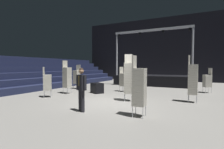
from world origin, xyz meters
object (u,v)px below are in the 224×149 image
at_px(equipment_road_case, 97,88).
at_px(chair_stack_mid_centre, 128,78).
at_px(stage_riser, 154,79).
at_px(chair_stack_rear_right, 207,80).
at_px(chair_stack_rear_centre, 139,86).
at_px(chair_stack_mid_right, 123,79).
at_px(man_with_tie, 81,87).
at_px(chair_stack_front_right, 67,77).
at_px(chair_stack_rear_left, 47,82).
at_px(chair_stack_mid_left, 77,77).
at_px(chair_stack_front_left, 193,79).

bearing_deg(equipment_road_case, chair_stack_mid_centre, -28.61).
xyz_separation_m(stage_riser, chair_stack_mid_centre, (0.69, -8.58, 0.68)).
xyz_separation_m(chair_stack_rear_right, chair_stack_rear_centre, (-2.36, -7.71, 0.25)).
relative_size(chair_stack_mid_right, chair_stack_mid_centre, 0.73).
xyz_separation_m(man_with_tie, equipment_road_case, (-2.09, 4.52, -0.66)).
bearing_deg(chair_stack_rear_centre, chair_stack_mid_right, -153.42).
bearing_deg(chair_stack_mid_centre, equipment_road_case, -48.19).
xyz_separation_m(chair_stack_front_right, chair_stack_mid_right, (3.00, 2.56, -0.21)).
height_order(chair_stack_front_right, chair_stack_rear_left, chair_stack_front_right).
distance_m(chair_stack_mid_left, chair_stack_rear_right, 9.73).
bearing_deg(chair_stack_rear_centre, chair_stack_front_left, 154.31).
height_order(chair_stack_front_left, chair_stack_rear_left, chair_stack_front_left).
relative_size(chair_stack_mid_left, chair_stack_rear_left, 1.09).
relative_size(chair_stack_mid_right, chair_stack_rear_right, 1.05).
height_order(chair_stack_mid_left, chair_stack_mid_centre, chair_stack_mid_centre).
bearing_deg(chair_stack_rear_right, chair_stack_rear_left, 100.08).
bearing_deg(stage_riser, chair_stack_rear_left, -112.45).
height_order(chair_stack_mid_right, chair_stack_rear_centre, chair_stack_rear_centre).
distance_m(chair_stack_rear_right, chair_stack_rear_centre, 8.06).
bearing_deg(chair_stack_rear_centre, chair_stack_mid_centre, -152.49).
xyz_separation_m(chair_stack_front_left, chair_stack_rear_centre, (-1.60, -3.66, -0.08)).
bearing_deg(chair_stack_rear_centre, equipment_road_case, -135.44).
height_order(chair_stack_mid_centre, chair_stack_rear_left, chair_stack_mid_centre).
distance_m(chair_stack_mid_left, chair_stack_mid_right, 4.05).
xyz_separation_m(stage_riser, chair_stack_front_right, (-3.92, -8.08, 0.55)).
xyz_separation_m(chair_stack_mid_left, chair_stack_rear_centre, (7.09, -5.37, 0.13)).
bearing_deg(chair_stack_front_left, chair_stack_front_right, -84.09).
bearing_deg(man_with_tie, chair_stack_front_left, -113.09).
bearing_deg(equipment_road_case, chair_stack_mid_right, 47.36).
height_order(chair_stack_front_left, chair_stack_rear_centre, chair_stack_front_left).
bearing_deg(chair_stack_front_right, stage_riser, 159.33).
distance_m(stage_riser, chair_stack_mid_centre, 8.63).
bearing_deg(chair_stack_mid_right, chair_stack_front_left, 81.07).
xyz_separation_m(chair_stack_rear_left, equipment_road_case, (1.75, 2.73, -0.55)).
xyz_separation_m(chair_stack_front_left, chair_stack_mid_left, (-8.70, 1.70, -0.21)).
bearing_deg(equipment_road_case, stage_riser, 72.07).
distance_m(stage_riser, chair_stack_front_left, 8.36).
distance_m(stage_riser, chair_stack_front_right, 9.00).
bearing_deg(equipment_road_case, chair_stack_rear_right, 27.86).
relative_size(chair_stack_mid_right, chair_stack_rear_left, 1.00).
relative_size(chair_stack_front_left, chair_stack_mid_centre, 0.97).
height_order(chair_stack_front_right, equipment_road_case, chair_stack_front_right).
relative_size(man_with_tie, chair_stack_mid_centre, 0.71).
distance_m(chair_stack_front_right, chair_stack_mid_left, 2.56).
relative_size(chair_stack_front_left, chair_stack_rear_right, 1.40).
relative_size(chair_stack_front_left, chair_stack_mid_right, 1.33).
xyz_separation_m(chair_stack_mid_right, chair_stack_mid_centre, (1.61, -3.05, 0.34)).
xyz_separation_m(chair_stack_front_left, chair_stack_mid_centre, (-3.04, -1.12, 0.04)).
bearing_deg(chair_stack_mid_right, chair_stack_rear_centre, 42.21).
xyz_separation_m(chair_stack_rear_right, equipment_road_case, (-6.74, -3.56, -0.51)).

